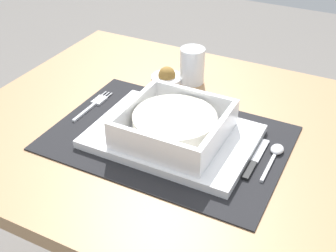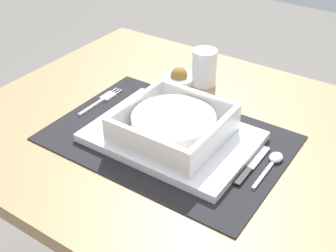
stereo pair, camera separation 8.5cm
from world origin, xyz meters
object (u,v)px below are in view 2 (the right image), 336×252
porridge_bowl (173,126)px  spoon (273,161)px  butter_knife (250,168)px  dining_table (172,170)px  bread_knife (238,167)px  condiment_saucer (179,77)px  fork (103,99)px  drinking_glass (204,69)px

porridge_bowl → spoon: 0.19m
porridge_bowl → butter_knife: bearing=4.1°
dining_table → spoon: spoon is taller
dining_table → butter_knife: size_ratio=6.60×
dining_table → butter_knife: (0.19, -0.04, 0.13)m
dining_table → butter_knife: bearing=-12.8°
bread_knife → condiment_saucer: 0.34m
porridge_bowl → fork: (-0.22, 0.05, -0.04)m
drinking_glass → condiment_saucer: (-0.05, -0.02, -0.03)m
fork → dining_table: bearing=4.5°
butter_knife → porridge_bowl: bearing=-176.3°
porridge_bowl → drinking_glass: size_ratio=2.18×
spoon → dining_table: bearing=175.5°
butter_knife → dining_table: bearing=166.8°
dining_table → bread_knife: 0.22m
butter_knife → spoon: bearing=54.1°
porridge_bowl → condiment_saucer: 0.26m
butter_knife → condiment_saucer: 0.35m
porridge_bowl → fork: size_ratio=1.40×
bread_knife → porridge_bowl: bearing=-179.1°
spoon → bread_knife: bearing=-137.0°
porridge_bowl → fork: bearing=168.0°
fork → drinking_glass: bearing=55.6°
dining_table → butter_knife: 0.24m
fork → drinking_glass: drinking_glass is taller
dining_table → butter_knife: butter_knife is taller
drinking_glass → condiment_saucer: drinking_glass is taller
porridge_bowl → condiment_saucer: (-0.13, 0.22, -0.03)m
porridge_bowl → butter_knife: 0.16m
fork → condiment_saucer: 0.19m
fork → spoon: (0.40, 0.00, 0.00)m
dining_table → spoon: bearing=-1.6°
porridge_bowl → bread_knife: bearing=0.7°
dining_table → spoon: 0.26m
bread_knife → drinking_glass: drinking_glass is taller
dining_table → drinking_glass: drinking_glass is taller
dining_table → fork: (-0.18, -0.01, 0.13)m
fork → condiment_saucer: condiment_saucer is taller
bread_knife → fork: bearing=173.0°
condiment_saucer → fork: bearing=-116.7°
spoon → porridge_bowl: bearing=-167.8°
spoon → bread_knife: 0.07m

